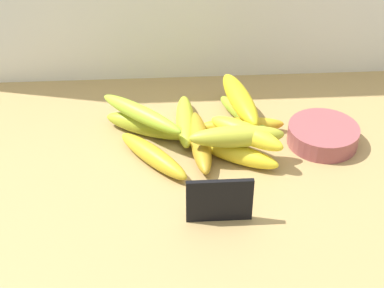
# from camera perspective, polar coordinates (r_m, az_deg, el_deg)

# --- Properties ---
(counter_top) EXTENTS (1.10, 0.76, 0.03)m
(counter_top) POSITION_cam_1_polar(r_m,az_deg,el_deg) (1.09, 3.63, -4.05)
(counter_top) COLOR #A08450
(counter_top) RESTS_ON ground
(chalkboard_sign) EXTENTS (0.11, 0.02, 0.08)m
(chalkboard_sign) POSITION_cam_1_polar(r_m,az_deg,el_deg) (0.98, 2.65, -5.59)
(chalkboard_sign) COLOR black
(chalkboard_sign) RESTS_ON counter_top
(fruit_bowl) EXTENTS (0.14, 0.14, 0.04)m
(fruit_bowl) POSITION_cam_1_polar(r_m,az_deg,el_deg) (1.19, 12.50, 0.85)
(fruit_bowl) COLOR #94494D
(fruit_bowl) RESTS_ON counter_top
(banana_0) EXTENTS (0.16, 0.11, 0.04)m
(banana_0) POSITION_cam_1_polar(r_m,az_deg,el_deg) (1.11, 4.49, -0.99)
(banana_0) COLOR yellow
(banana_0) RESTS_ON counter_top
(banana_1) EXTENTS (0.04, 0.18, 0.04)m
(banana_1) POSITION_cam_1_polar(r_m,az_deg,el_deg) (1.20, -0.66, 2.25)
(banana_1) COLOR #AFBD2C
(banana_1) RESTS_ON counter_top
(banana_2) EXTENTS (0.18, 0.04, 0.03)m
(banana_2) POSITION_cam_1_polar(r_m,az_deg,el_deg) (1.19, 4.74, 1.77)
(banana_2) COLOR gold
(banana_2) RESTS_ON counter_top
(banana_3) EXTENTS (0.10, 0.15, 0.03)m
(banana_3) POSITION_cam_1_polar(r_m,az_deg,el_deg) (1.23, 4.93, 2.90)
(banana_3) COLOR #93B630
(banana_3) RESTS_ON counter_top
(banana_4) EXTENTS (0.18, 0.12, 0.04)m
(banana_4) POSITION_cam_1_polar(r_m,az_deg,el_deg) (1.19, -4.29, 1.75)
(banana_4) COLOR #A5B22A
(banana_4) RESTS_ON counter_top
(banana_5) EXTENTS (0.05, 0.20, 0.04)m
(banana_5) POSITION_cam_1_polar(r_m,az_deg,el_deg) (1.14, 0.76, 0.24)
(banana_5) COLOR #AC8420
(banana_5) RESTS_ON counter_top
(banana_6) EXTENTS (0.15, 0.17, 0.04)m
(banana_6) POSITION_cam_1_polar(r_m,az_deg,el_deg) (1.11, -3.78, -1.12)
(banana_6) COLOR gold
(banana_6) RESTS_ON counter_top
(banana_7) EXTENTS (0.17, 0.16, 0.03)m
(banana_7) POSITION_cam_1_polar(r_m,az_deg,el_deg) (1.16, -4.92, 2.92)
(banana_7) COLOR #9ABF2F
(banana_7) RESTS_ON banana_4
(banana_8) EXTENTS (0.08, 0.20, 0.04)m
(banana_8) POSITION_cam_1_polar(r_m,az_deg,el_deg) (1.21, 4.65, 4.33)
(banana_8) COLOR gold
(banana_8) RESTS_ON banana_3
(banana_9) EXTENTS (0.18, 0.04, 0.04)m
(banana_9) POSITION_cam_1_polar(r_m,az_deg,el_deg) (1.09, 4.35, 0.74)
(banana_9) COLOR #ACB12F
(banana_9) RESTS_ON banana_0
(banana_10) EXTENTS (0.14, 0.13, 0.04)m
(banana_10) POSITION_cam_1_polar(r_m,az_deg,el_deg) (1.10, 5.25, 1.04)
(banana_10) COLOR yellow
(banana_10) RESTS_ON banana_0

